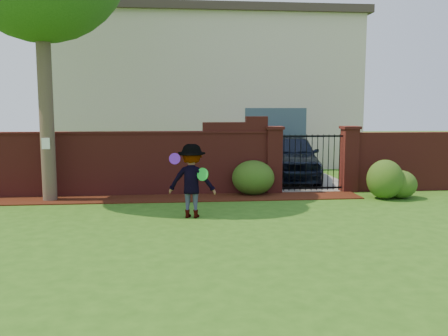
{
  "coord_description": "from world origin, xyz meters",
  "views": [
    {
      "loc": [
        -0.32,
        -9.13,
        2.37
      ],
      "look_at": [
        0.73,
        1.4,
        1.05
      ],
      "focal_mm": 38.18,
      "sensor_mm": 36.0,
      "label": 1
    }
  ],
  "objects": [
    {
      "name": "driveway",
      "position": [
        3.5,
        8.0,
        0.01
      ],
      "size": [
        3.2,
        8.0,
        0.01
      ],
      "primitive_type": "cube",
      "color": "slate",
      "rests_on": "ground"
    },
    {
      "name": "shrub_left",
      "position": [
        1.77,
        3.72,
        0.48
      ],
      "size": [
        1.17,
        1.17,
        0.96
      ],
      "primitive_type": "ellipsoid",
      "color": "#1F4815",
      "rests_on": "ground"
    },
    {
      "name": "frisbee_purple",
      "position": [
        -0.36,
        0.93,
        1.32
      ],
      "size": [
        0.24,
        0.08,
        0.24
      ],
      "primitive_type": "cylinder",
      "rotation": [
        1.36,
        0.0,
        0.04
      ],
      "color": "#5A1BAE",
      "rests_on": "man"
    },
    {
      "name": "brick_wall",
      "position": [
        -2.01,
        4.0,
        0.93
      ],
      "size": [
        8.7,
        0.31,
        2.16
      ],
      "color": "maroon",
      "rests_on": "ground"
    },
    {
      "name": "paper_notice",
      "position": [
        -3.6,
        3.21,
        1.5
      ],
      "size": [
        0.2,
        0.01,
        0.28
      ],
      "primitive_type": "cube",
      "color": "white",
      "rests_on": "tree"
    },
    {
      "name": "pillar_left",
      "position": [
        2.4,
        4.0,
        0.96
      ],
      "size": [
        0.5,
        0.5,
        1.88
      ],
      "color": "maroon",
      "rests_on": "ground"
    },
    {
      "name": "pillar_right",
      "position": [
        4.6,
        4.0,
        0.96
      ],
      "size": [
        0.5,
        0.5,
        1.88
      ],
      "color": "maroon",
      "rests_on": "ground"
    },
    {
      "name": "shrub_right",
      "position": [
        5.61,
        2.85,
        0.37
      ],
      "size": [
        0.84,
        0.84,
        0.74
      ],
      "primitive_type": "ellipsoid",
      "color": "#1F4815",
      "rests_on": "ground"
    },
    {
      "name": "frisbee_green",
      "position": [
        0.22,
        0.92,
        0.98
      ],
      "size": [
        0.26,
        0.22,
        0.28
      ],
      "primitive_type": "cylinder",
      "rotation": [
        1.43,
        0.0,
        -0.66
      ],
      "color": "green",
      "rests_on": "man"
    },
    {
      "name": "brick_wall_return",
      "position": [
        6.6,
        4.0,
        0.85
      ],
      "size": [
        4.0,
        0.25,
        1.7
      ],
      "primitive_type": "cube",
      "color": "maroon",
      "rests_on": "ground"
    },
    {
      "name": "house",
      "position": [
        1.0,
        12.0,
        3.16
      ],
      "size": [
        12.4,
        6.4,
        6.3
      ],
      "color": "beige",
      "rests_on": "ground"
    },
    {
      "name": "ground",
      "position": [
        0.0,
        0.0,
        -0.01
      ],
      "size": [
        80.0,
        80.0,
        0.01
      ],
      "primitive_type": "cube",
      "color": "#2B5916",
      "rests_on": "ground"
    },
    {
      "name": "shrub_middle",
      "position": [
        5.14,
        2.8,
        0.52
      ],
      "size": [
        0.95,
        0.95,
        1.04
      ],
      "primitive_type": "ellipsoid",
      "color": "#1F4815",
      "rests_on": "ground"
    },
    {
      "name": "car",
      "position": [
        3.42,
        6.29,
        0.78
      ],
      "size": [
        2.54,
        4.81,
        1.56
      ],
      "primitive_type": "imported",
      "rotation": [
        0.0,
        0.0,
        -0.16
      ],
      "color": "black",
      "rests_on": "ground"
    },
    {
      "name": "iron_gate",
      "position": [
        3.5,
        4.0,
        0.85
      ],
      "size": [
        1.78,
        0.03,
        1.6
      ],
      "color": "black",
      "rests_on": "ground"
    },
    {
      "name": "man",
      "position": [
        -0.01,
        1.12,
        0.81
      ],
      "size": [
        1.15,
        0.81,
        1.61
      ],
      "primitive_type": "imported",
      "rotation": [
        0.0,
        0.0,
        2.92
      ],
      "color": "gray",
      "rests_on": "ground"
    },
    {
      "name": "mulch_bed",
      "position": [
        -0.95,
        3.34,
        0.01
      ],
      "size": [
        11.1,
        1.08,
        0.03
      ],
      "primitive_type": "cube",
      "color": "black",
      "rests_on": "ground"
    }
  ]
}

